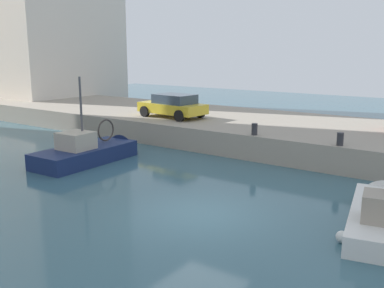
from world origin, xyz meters
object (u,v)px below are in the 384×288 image
object	(u,v)px
fishing_boat_navy	(92,158)
parked_car_yellow	(173,105)
mooring_bollard_north	(255,129)
fishing_boat_white	(383,221)
mooring_bollard_mid	(340,139)

from	to	relation	value
fishing_boat_navy	parked_car_yellow	xyz separation A→B (m)	(6.74, 0.42, 1.79)
fishing_boat_navy	mooring_bollard_north	world-z (taller)	fishing_boat_navy
fishing_boat_white	mooring_bollard_mid	size ratio (longest dim) A/B	10.88
parked_car_yellow	mooring_bollard_mid	xyz separation A→B (m)	(-2.14, -10.53, -0.43)
fishing_boat_white	mooring_bollard_north	bearing A→B (deg)	55.35
fishing_boat_white	mooring_bollard_north	distance (m)	8.49
fishing_boat_white	mooring_bollard_mid	world-z (taller)	fishing_boat_white
mooring_bollard_north	fishing_boat_navy	bearing A→B (deg)	126.96
fishing_boat_navy	mooring_bollard_mid	world-z (taller)	fishing_boat_navy
fishing_boat_white	mooring_bollard_north	world-z (taller)	fishing_boat_white
fishing_boat_white	parked_car_yellow	world-z (taller)	fishing_boat_white
fishing_boat_white	parked_car_yellow	bearing A→B (deg)	62.78
mooring_bollard_mid	mooring_bollard_north	size ratio (longest dim) A/B	1.00
fishing_boat_navy	mooring_bollard_mid	bearing A→B (deg)	-65.54
mooring_bollard_mid	fishing_boat_navy	bearing A→B (deg)	114.46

